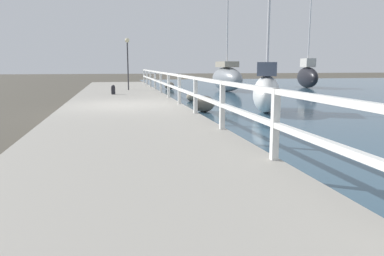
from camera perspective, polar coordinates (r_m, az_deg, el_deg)
name	(u,v)px	position (r m, az deg, el deg)	size (l,w,h in m)	color
ground_plane	(124,114)	(13.14, -10.31, 2.18)	(120.00, 120.00, 0.00)	#4C473D
dock_walkway	(124,109)	(13.13, -10.33, 2.83)	(4.09, 36.00, 0.30)	#9E998E
railing	(179,84)	(13.24, -1.94, 6.73)	(0.10, 32.50, 1.03)	white
boulder_downstream	(192,97)	(17.44, -0.01, 4.78)	(0.53, 0.48, 0.40)	gray
boulder_near_dock	(204,104)	(13.38, 1.80, 3.71)	(0.77, 0.70, 0.58)	#666056
boulder_water_edge	(169,86)	(25.83, -3.45, 6.45)	(0.68, 0.61, 0.51)	slate
mooring_bollard	(113,90)	(17.99, -11.92, 5.75)	(0.19, 0.19, 0.44)	black
dock_lamp	(128,52)	(21.00, -9.80, 11.29)	(0.25, 0.25, 2.80)	#2D2D33
sailboat_gray	(227,78)	(24.31, 5.31, 7.61)	(1.52, 4.48, 6.51)	gray
sailboat_white	(266,91)	(13.60, 11.27, 5.61)	(2.19, 3.45, 6.19)	white
sailboat_black	(307,76)	(28.89, 17.15, 7.64)	(1.77, 4.19, 7.13)	black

